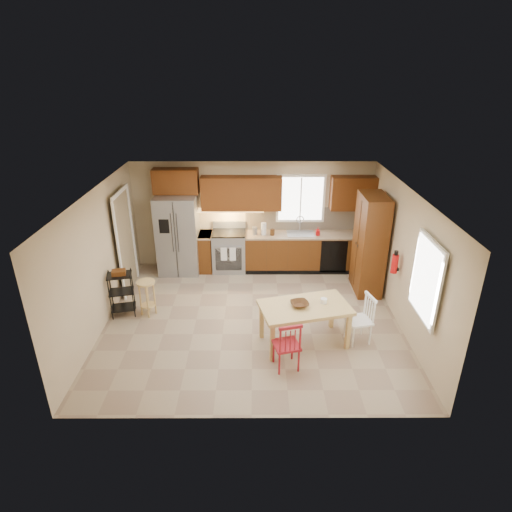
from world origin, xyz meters
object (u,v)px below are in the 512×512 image
object	(u,v)px
refrigerator	(178,235)
dining_table	(304,325)
fire_extinguisher	(395,264)
table_bowl	(299,306)
range_stove	(229,252)
pantry	(370,244)
utility_cart	(122,294)
chair_white	(359,320)
bar_stool	(147,298)
chair_red	(286,344)
soap_bottle	(318,231)
table_jar	(324,302)

from	to	relation	value
refrigerator	dining_table	xyz separation A→B (m)	(2.59, -2.87, -0.55)
fire_extinguisher	table_bowl	world-z (taller)	fire_extinguisher
range_stove	pantry	xyz separation A→B (m)	(2.98, -0.99, 0.59)
table_bowl	utility_cart	xyz separation A→B (m)	(-3.30, 0.95, -0.29)
dining_table	chair_white	distance (m)	0.95
dining_table	bar_stool	distance (m)	3.06
range_stove	chair_white	xyz separation A→B (m)	(2.39, -2.88, -0.02)
refrigerator	chair_red	bearing A→B (deg)	-57.50
dining_table	chair_white	bearing A→B (deg)	-10.83
range_stove	chair_white	bearing A→B (deg)	-50.30
soap_bottle	chair_white	xyz separation A→B (m)	(0.36, -2.80, -0.56)
chair_white	table_jar	bearing A→B (deg)	72.17
dining_table	chair_red	size ratio (longest dim) A/B	1.70
pantry	table_bowl	distance (m)	2.56
chair_white	table_bowl	xyz separation A→B (m)	(-1.04, -0.05, 0.30)
dining_table	utility_cart	world-z (taller)	utility_cart
chair_red	refrigerator	bearing A→B (deg)	108.65
chair_white	table_bowl	size ratio (longest dim) A/B	2.90
chair_red	table_jar	xyz separation A→B (m)	(0.68, 0.74, 0.33)
pantry	chair_red	bearing A→B (deg)	-125.96
fire_extinguisher	chair_red	size ratio (longest dim) A/B	0.41
chair_white	range_stove	bearing A→B (deg)	25.86
range_stove	table_jar	world-z (taller)	range_stove
range_stove	bar_stool	size ratio (longest dim) A/B	1.28
chair_white	bar_stool	world-z (taller)	chair_white
range_stove	dining_table	distance (m)	3.27
soap_bottle	table_bowl	xyz separation A→B (m)	(-0.68, -2.85, -0.26)
chair_white	soap_bottle	bearing A→B (deg)	-6.42
pantry	table_bowl	xyz separation A→B (m)	(-1.63, -1.95, -0.31)
chair_white	chair_red	bearing A→B (deg)	104.45
pantry	fire_extinguisher	world-z (taller)	pantry
pantry	table_bowl	world-z (taller)	pantry
range_stove	fire_extinguisher	world-z (taller)	fire_extinguisher
range_stove	dining_table	bearing A→B (deg)	-63.78
range_stove	utility_cart	size ratio (longest dim) A/B	1.02
utility_cart	soap_bottle	bearing A→B (deg)	12.73
refrigerator	dining_table	size ratio (longest dim) A/B	1.22
dining_table	chair_white	xyz separation A→B (m)	(0.95, 0.05, 0.07)
dining_table	fire_extinguisher	bearing A→B (deg)	13.54
soap_bottle	chair_white	distance (m)	2.88
refrigerator	table_jar	distance (m)	4.04
pantry	chair_white	xyz separation A→B (m)	(-0.59, -1.90, -0.61)
soap_bottle	table_jar	distance (m)	2.78
refrigerator	chair_white	size ratio (longest dim) A/B	2.07
soap_bottle	refrigerator	bearing A→B (deg)	179.55
chair_red	range_stove	bearing A→B (deg)	93.14
fire_extinguisher	bar_stool	size ratio (longest dim) A/B	0.50
utility_cart	chair_white	bearing A→B (deg)	-24.48
range_stove	chair_white	world-z (taller)	range_stove
utility_cart	refrigerator	bearing A→B (deg)	54.64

